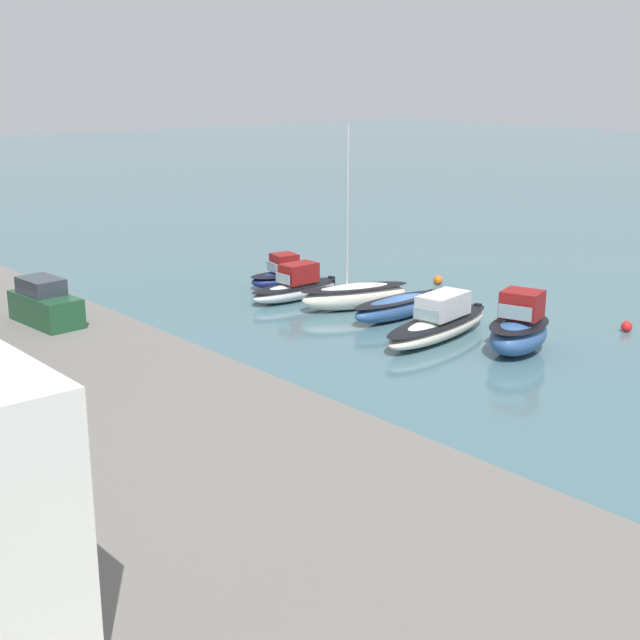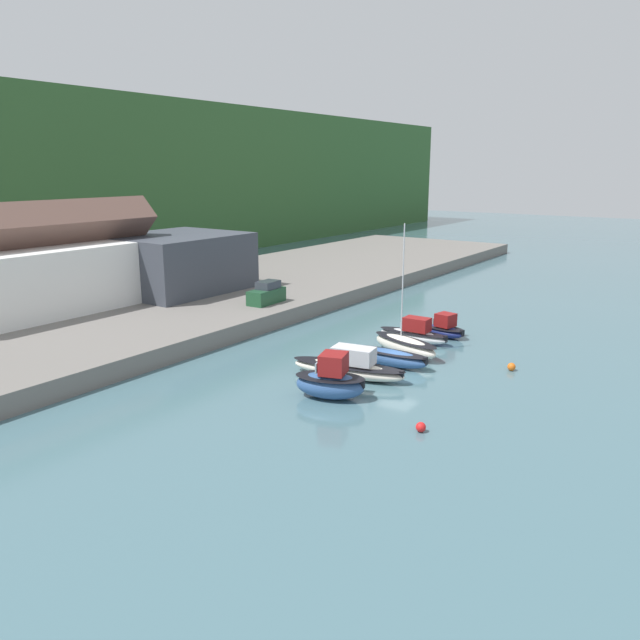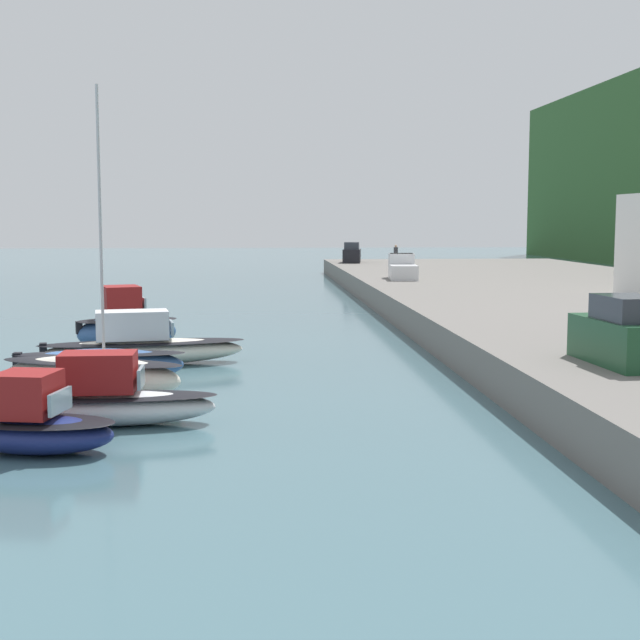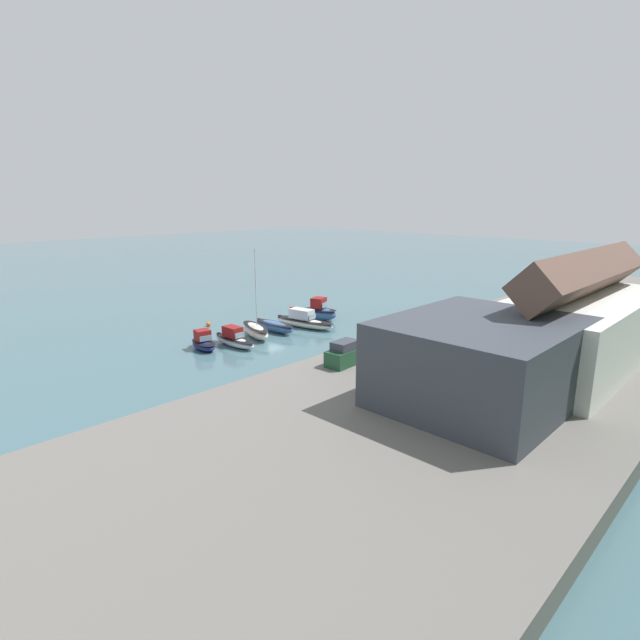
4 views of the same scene
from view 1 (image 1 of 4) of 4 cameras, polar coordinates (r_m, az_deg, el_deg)
The scene contains 10 objects.
ground_plane at distance 49.31m, azimuth 6.50°, elevation 0.14°, with size 320.00×320.00×0.00m, color #476B75.
moored_boat_0 at distance 43.72m, azimuth 12.63°, elevation -0.62°, with size 3.77×5.14×3.00m.
moored_boat_1 at distance 45.39m, azimuth 7.63°, elevation -0.19°, with size 3.62×8.75×2.27m.
moored_boat_2 at distance 48.77m, azimuth 4.94°, elevation 0.83°, with size 1.86×6.35×1.27m.
moored_boat_3 at distance 50.70m, azimuth 2.23°, elevation 1.60°, with size 3.90×6.81×10.35m.
moored_boat_4 at distance 52.83m, azimuth -1.56°, elevation 2.13°, with size 1.93×6.30×2.16m.
moored_boat_5 at distance 55.97m, azimuth -2.43°, elevation 2.86°, with size 2.79×4.49×2.11m.
parked_car_1 at distance 44.02m, azimuth -17.19°, elevation 0.96°, with size 4.30×2.05×2.16m.
mooring_buoy_0 at distance 48.94m, azimuth 19.03°, elevation -0.39°, with size 0.58×0.58×0.58m.
mooring_buoy_1 at distance 57.22m, azimuth 7.57°, elevation 2.56°, with size 0.59×0.59×0.59m.
Camera 1 is at (-32.23, 35.00, 12.98)m, focal length 50.00 mm.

